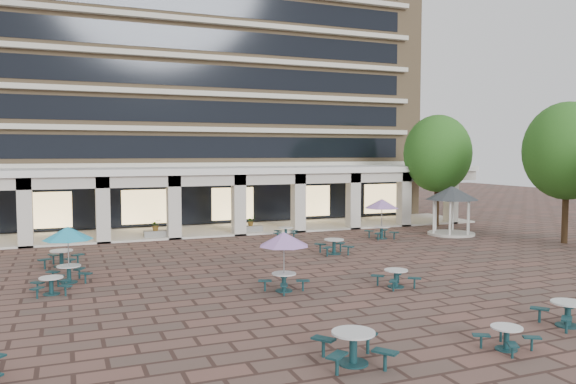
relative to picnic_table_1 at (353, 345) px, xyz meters
The scene contains 19 objects.
ground 10.43m from the picnic_table_1, 80.78° to the left, with size 120.00×120.00×0.00m, color brown.
apartment_building 37.77m from the picnic_table_1, 87.33° to the left, with size 40.00×15.50×25.20m.
retail_arcade 25.26m from the picnic_table_1, 86.19° to the left, with size 42.00×6.60×4.40m.
picnic_table_1 is the anchor object (origin of this frame).
picnic_table_2 4.45m from the picnic_table_1, ahead, with size 1.68×1.68×0.64m.
picnic_table_3 7.70m from the picnic_table_1, ahead, with size 1.85×1.85×0.77m.
picnic_table_4 14.11m from the picnic_table_1, 118.38° to the left, with size 2.02×2.02×2.33m.
picnic_table_5 12.81m from the picnic_table_1, 124.82° to the left, with size 1.53×1.53×0.67m.
picnic_table_6 7.91m from the picnic_table_1, 81.83° to the left, with size 1.99×1.99×2.30m.
picnic_table_7 8.65m from the picnic_table_1, 50.26° to the left, with size 1.68×1.68×0.71m.
picnic_table_10 15.65m from the picnic_table_1, 65.36° to the left, with size 1.94×1.94×0.80m.
picnic_table_11 21.45m from the picnic_table_1, 56.89° to the left, with size 2.16×2.16×2.49m.
picnic_table_12 17.46m from the picnic_table_1, 113.54° to the left, with size 2.09×2.09×0.79m.
picnic_table_13 21.19m from the picnic_table_1, 73.15° to the left, with size 1.90×1.90×0.70m.
gazebo 24.47m from the picnic_table_1, 46.40° to the left, with size 3.42×3.42×3.18m.
tree_east_a 24.80m from the picnic_table_1, 30.56° to the left, with size 5.05×5.05×8.41m.
tree_east_c 28.88m from the picnic_table_1, 49.32° to the left, with size 4.90×4.90×8.16m.
planter_left 23.23m from the picnic_table_1, 93.68° to the left, with size 1.50×0.61×1.21m.
planter_right 23.67m from the picnic_table_1, 78.36° to the left, with size 1.50×0.60×1.15m.
Camera 1 is at (-8.40, -22.66, 5.39)m, focal length 35.00 mm.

